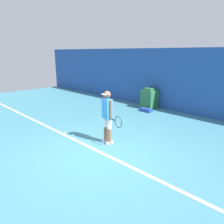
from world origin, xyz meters
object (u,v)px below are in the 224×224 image
Objects in this scene: tennis_ball at (64,133)px; equipment_bag at (146,110)px; covered_chair at (149,99)px; tennis_player at (108,115)px.

equipment_bag is (0.18, 4.48, 0.04)m from tennis_ball.
covered_chair is (-0.13, 5.14, 0.46)m from tennis_ball.
covered_chair reaches higher than equipment_bag.
tennis_player is 1.60× the size of covered_chair.
tennis_player reaches higher than equipment_bag.
tennis_ball is at bearing -92.29° from equipment_bag.
tennis_ball is at bearing -88.60° from covered_chair.
covered_chair is at bearing 114.65° from equipment_bag.
tennis_ball is 0.07× the size of covered_chair.
covered_chair is 0.84m from equipment_bag.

